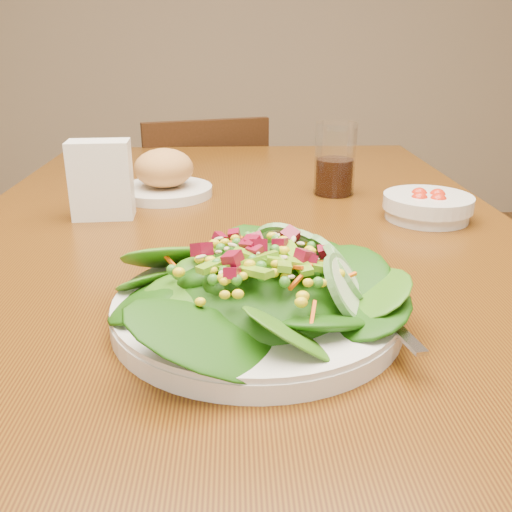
# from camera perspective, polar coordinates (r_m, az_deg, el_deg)

# --- Properties ---
(dining_table) EXTENTS (0.90, 1.40, 0.75)m
(dining_table) POSITION_cam_1_polar(r_m,az_deg,el_deg) (0.94, -1.64, -3.03)
(dining_table) COLOR #5B360A
(dining_table) RESTS_ON ground_plane
(chair_far) EXTENTS (0.47, 0.47, 0.82)m
(chair_far) POSITION_cam_1_polar(r_m,az_deg,el_deg) (1.81, -5.52, 1.77)
(chair_far) COLOR black
(chair_far) RESTS_ON ground_plane
(salad_plate) EXTENTS (0.31, 0.30, 0.09)m
(salad_plate) POSITION_cam_1_polar(r_m,az_deg,el_deg) (0.60, 1.07, -3.61)
(salad_plate) COLOR silver
(salad_plate) RESTS_ON dining_table
(bread_plate) EXTENTS (0.18, 0.18, 0.09)m
(bread_plate) POSITION_cam_1_polar(r_m,az_deg,el_deg) (1.09, -9.14, 7.82)
(bread_plate) COLOR silver
(bread_plate) RESTS_ON dining_table
(tomato_bowl) EXTENTS (0.14, 0.14, 0.05)m
(tomato_bowl) POSITION_cam_1_polar(r_m,az_deg,el_deg) (0.98, 16.77, 4.79)
(tomato_bowl) COLOR silver
(tomato_bowl) RESTS_ON dining_table
(drinking_glass) EXTENTS (0.08, 0.08, 0.13)m
(drinking_glass) POSITION_cam_1_polar(r_m,az_deg,el_deg) (1.09, 7.88, 9.09)
(drinking_glass) COLOR silver
(drinking_glass) RESTS_ON dining_table
(napkin_holder) EXTENTS (0.10, 0.06, 0.13)m
(napkin_holder) POSITION_cam_1_polar(r_m,az_deg,el_deg) (0.97, -15.23, 7.57)
(napkin_holder) COLOR white
(napkin_holder) RESTS_ON dining_table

